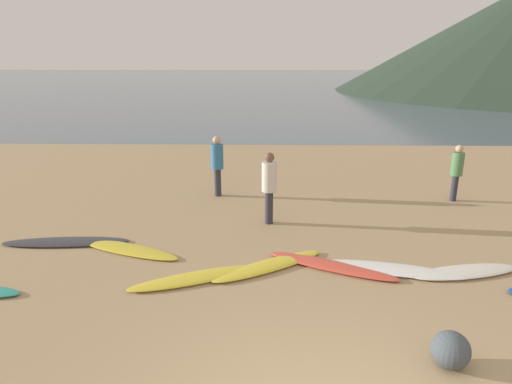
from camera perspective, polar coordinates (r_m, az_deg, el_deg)
ground_plane at (r=14.06m, az=3.99°, el=0.95°), size 120.00×120.00×0.20m
ocean_water at (r=69.54m, az=2.03°, el=14.08°), size 140.00×100.00×0.01m
surfboard_1 at (r=10.29m, az=-23.22°, el=-5.91°), size 2.69×0.74×0.07m
surfboard_2 at (r=9.50m, az=-16.18°, el=-7.05°), size 2.44×1.38×0.07m
surfboard_3 at (r=8.10m, az=-7.87°, el=-10.87°), size 2.35×1.37×0.08m
surfboard_4 at (r=8.45m, az=1.67°, el=-9.42°), size 2.27×1.72×0.09m
surfboard_5 at (r=8.55m, az=9.72°, el=-9.32°), size 2.47×1.50×0.09m
surfboard_6 at (r=8.68m, az=17.10°, el=-9.47°), size 2.68×1.08×0.09m
surfboard_7 at (r=9.08m, az=25.26°, el=-9.24°), size 2.18×0.98×0.08m
person_0 at (r=12.39m, az=-5.00°, el=3.98°), size 0.34×0.34×1.70m
person_1 at (r=10.26m, az=1.71°, el=1.26°), size 0.35×0.35×1.71m
person_2 at (r=13.09m, az=24.39°, el=2.79°), size 0.31×0.31×1.55m
beach_rock_near at (r=6.48m, az=23.71°, el=-18.08°), size 0.49×0.49×0.49m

